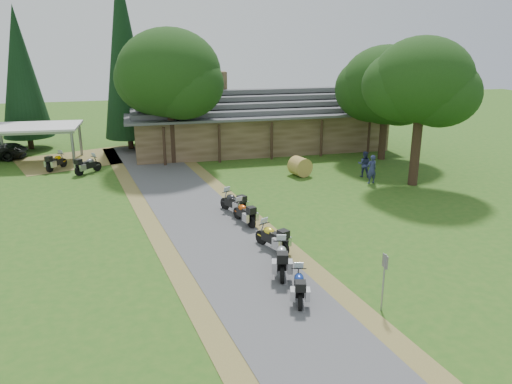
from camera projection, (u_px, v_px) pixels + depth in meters
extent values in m
plane|color=#2B5A19|center=(259.00, 289.00, 18.55)|extent=(120.00, 120.00, 0.00)
plane|color=#48484B|center=(226.00, 248.00, 22.14)|extent=(51.95, 51.95, 0.00)
imported|color=navy|center=(372.00, 167.00, 31.49)|extent=(0.67, 0.53, 2.16)
imported|color=navy|center=(364.00, 162.00, 32.97)|extent=(0.71, 0.65, 2.03)
cylinder|color=olive|center=(300.00, 166.00, 33.35)|extent=(1.54, 1.47, 1.27)
cone|color=black|center=(124.00, 59.00, 39.30)|extent=(3.88, 3.88, 14.54)
cone|color=black|center=(22.00, 79.00, 39.86)|extent=(3.95, 3.95, 11.36)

